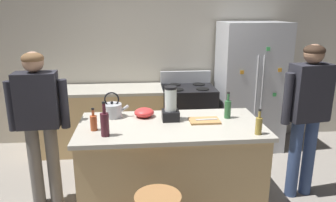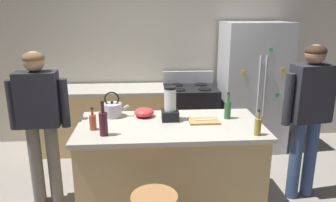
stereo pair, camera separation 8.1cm
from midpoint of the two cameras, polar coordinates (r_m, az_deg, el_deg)
name	(u,v)px [view 2 (the right image)]	position (r m, az deg, el deg)	size (l,w,h in m)	color
back_wall	(160,54)	(5.00, -0.87, 8.28)	(8.00, 0.10, 2.70)	beige
kitchen_island	(170,166)	(3.38, 1.06, -11.37)	(1.81, 0.90, 0.92)	tan
back_counter_run	(107,119)	(4.83, -10.09, -3.10)	(2.00, 0.64, 0.92)	tan
refrigerator	(252,87)	(4.89, 15.00, 2.40)	(0.90, 0.73, 1.83)	#B7BABF
stove_range	(190,117)	(4.82, 4.31, -2.78)	(0.76, 0.65, 1.10)	black
person_by_island_left	(40,115)	(3.51, -20.90, -2.25)	(0.59, 0.24, 1.62)	#66605B
person_by_sink_right	(309,109)	(3.68, 23.95, -1.22)	(0.60, 0.28, 1.67)	#384C7A
blender_appliance	(170,106)	(3.26, 1.09, -0.91)	(0.17, 0.17, 0.35)	black
bottle_vinegar	(258,126)	(3.02, 16.15, -4.21)	(0.06, 0.06, 0.24)	olive
bottle_cooking_sauce	(93,122)	(3.10, -12.27, -3.55)	(0.06, 0.06, 0.22)	#B24C26
bottle_olive_oil	(228,109)	(3.39, 11.05, -1.39)	(0.07, 0.07, 0.28)	#2D6638
bottle_wine	(103,123)	(2.93, -10.45, -3.79)	(0.08, 0.08, 0.32)	#471923
mixing_bowl	(144,112)	(3.41, -3.53, -1.99)	(0.21, 0.21, 0.09)	red
tea_kettle	(112,109)	(3.44, -9.03, -1.45)	(0.28, 0.20, 0.27)	#B7BABF
cutting_board	(204,121)	(3.28, 7.00, -3.49)	(0.30, 0.20, 0.02)	#B7844C
chef_knife	(206,120)	(3.28, 7.35, -3.26)	(0.22, 0.03, 0.01)	#B7BABF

